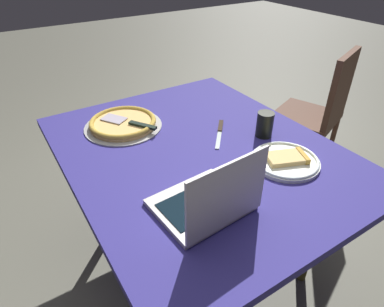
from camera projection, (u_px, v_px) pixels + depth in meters
ground_plane at (198, 258)px, 1.78m from camera, size 12.00×12.00×0.00m
dining_table at (199, 160)px, 1.42m from camera, size 1.29×1.05×0.71m
laptop at (208, 201)px, 1.04m from camera, size 0.27×0.31×0.25m
pizza_plate at (286, 160)px, 1.29m from camera, size 0.27×0.27×0.04m
pizza_tray at (123, 123)px, 1.53m from camera, size 0.36×0.36×0.04m
table_knife at (220, 131)px, 1.50m from camera, size 0.20×0.18×0.01m
drink_cup at (265, 124)px, 1.45m from camera, size 0.07×0.07×0.11m
chair_near at (318, 110)px, 2.14m from camera, size 0.49×0.49×0.90m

